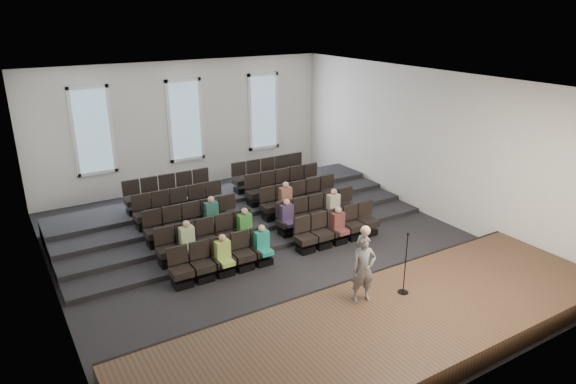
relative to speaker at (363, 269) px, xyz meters
name	(u,v)px	position (x,y,z in m)	size (l,w,h in m)	color
ground	(274,250)	(0.07, 4.18, -1.30)	(14.00, 14.00, 0.00)	black
ceiling	(273,81)	(0.07, 4.18, 3.71)	(12.00, 14.00, 0.02)	white
wall_back	(185,125)	(0.07, 11.20, 1.20)	(12.00, 0.04, 5.00)	silver
wall_front	(474,273)	(0.07, -2.84, 1.20)	(12.00, 0.04, 5.00)	silver
wall_left	(44,212)	(-5.95, 4.18, 1.20)	(0.04, 14.00, 5.00)	silver
wall_right	(426,143)	(6.09, 4.18, 1.20)	(0.04, 14.00, 5.00)	silver
stage	(390,328)	(0.07, -0.92, -1.05)	(11.80, 3.60, 0.50)	#48301F
stage_lip	(341,292)	(0.07, 0.85, -1.05)	(11.80, 0.06, 0.52)	black
risers	(229,210)	(0.07, 7.35, -1.11)	(11.80, 4.80, 0.60)	black
seating_rows	(250,212)	(0.07, 5.72, -0.62)	(6.80, 4.70, 1.67)	black
windows	(185,120)	(0.07, 11.13, 1.40)	(8.44, 0.10, 3.24)	white
audience	(266,222)	(-0.01, 4.51, -0.49)	(5.45, 2.64, 1.10)	#9EC24D
speaker	(363,269)	(0.00, 0.00, 0.00)	(0.58, 0.38, 1.60)	#65615F
mic_stand	(404,275)	(1.04, -0.27, -0.34)	(0.26, 0.26, 1.56)	black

